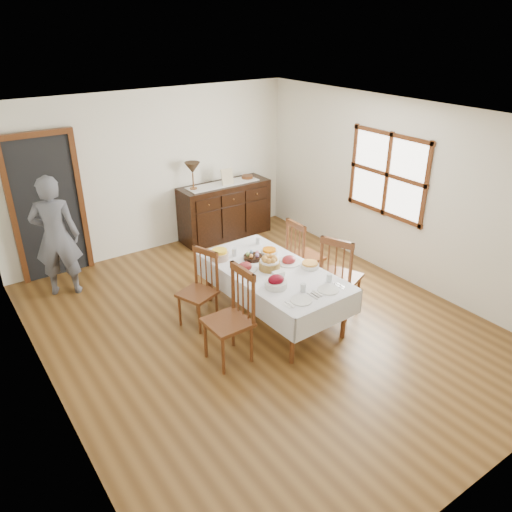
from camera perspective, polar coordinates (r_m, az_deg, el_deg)
ground at (r=6.46m, az=0.51°, el=-7.92°), size 6.00×6.00×0.00m
room_shell at (r=5.97m, az=-2.93°, el=6.73°), size 5.02×6.02×2.65m
dining_table at (r=6.31m, az=1.93°, el=-2.29°), size 1.12×2.09×0.71m
chair_left_near at (r=5.61m, az=-2.76°, el=-6.83°), size 0.47×0.47×1.12m
chair_left_far at (r=6.32m, az=-6.43°, el=-3.63°), size 0.53×0.53×0.99m
chair_right_near at (r=6.54m, az=9.50°, el=-2.12°), size 0.61×0.61×1.12m
chair_right_far at (r=7.13m, az=5.34°, el=0.24°), size 0.44×0.44×1.04m
sideboard at (r=8.85m, az=-3.58°, el=5.24°), size 1.62×0.58×0.97m
person at (r=7.32m, az=-21.98°, el=2.50°), size 0.68×0.57×1.85m
bread_basket at (r=6.25m, az=1.55°, el=-0.82°), size 0.27×0.27×0.18m
egg_basket at (r=6.52m, az=-0.35°, el=-0.08°), size 0.25×0.25×0.10m
ham_platter_a at (r=6.27m, az=-1.29°, el=-1.29°), size 0.31×0.31×0.11m
ham_platter_b at (r=6.45m, az=3.77°, el=-0.52°), size 0.32×0.32×0.11m
beet_bowl at (r=5.85m, az=2.30°, el=-3.01°), size 0.27×0.27×0.15m
carrot_bowl at (r=6.65m, az=1.52°, el=0.46°), size 0.22×0.22×0.08m
pineapple_bowl at (r=6.52m, az=-4.18°, el=0.14°), size 0.24×0.24×0.14m
casserole_dish at (r=6.35m, az=6.17°, el=-1.02°), size 0.23×0.23×0.07m
butter_dish at (r=6.09m, az=2.57°, el=-2.09°), size 0.14×0.09×0.07m
setting_left at (r=5.68m, az=5.22°, el=-4.58°), size 0.42×0.31×0.10m
setting_right at (r=5.92m, az=8.24°, el=-3.39°), size 0.42×0.31×0.10m
glass_far_a at (r=6.61m, az=-2.48°, el=0.44°), size 0.06×0.06×0.11m
glass_far_b at (r=6.95m, az=0.24°, el=1.75°), size 0.06×0.06×0.10m
runner at (r=8.67m, az=-3.80°, el=8.22°), size 1.30×0.35×0.01m
table_lamp at (r=8.35m, az=-7.28°, el=9.88°), size 0.26×0.26×0.46m
picture_frame at (r=8.60m, az=-3.30°, el=9.02°), size 0.22×0.08×0.28m
deco_bowl at (r=8.96m, az=-1.02°, el=9.01°), size 0.20×0.20×0.06m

